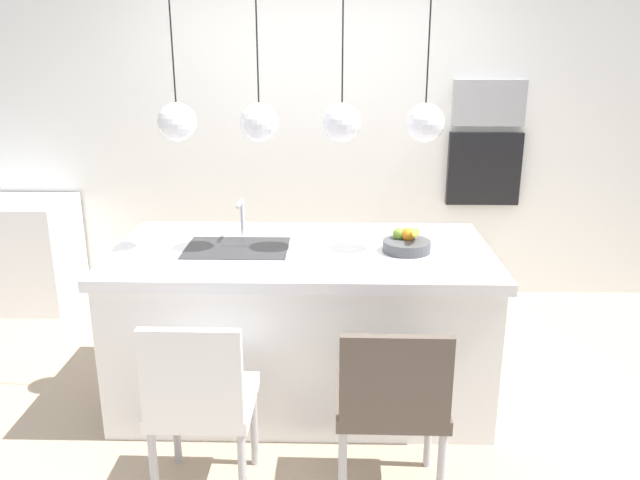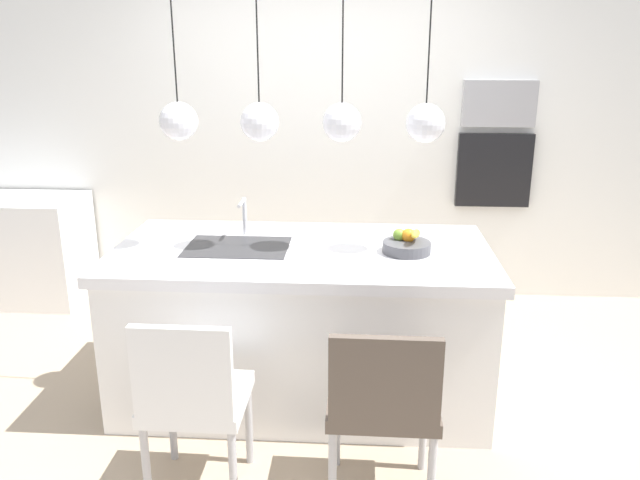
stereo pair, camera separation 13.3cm
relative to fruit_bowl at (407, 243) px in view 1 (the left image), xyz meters
name	(u,v)px [view 1 (the left image)]	position (x,y,z in m)	size (l,w,h in m)	color
floor	(303,392)	(-0.57, 0.03, -0.93)	(6.60, 6.60, 0.00)	tan
back_wall	(312,132)	(-0.57, 1.68, 0.37)	(6.00, 0.10, 2.60)	white
kitchen_island	(302,322)	(-0.57, 0.03, -0.48)	(2.06, 1.04, 0.89)	white
sink_basin	(237,249)	(-0.92, 0.03, -0.05)	(0.56, 0.40, 0.02)	#2D2D30
faucet	(242,213)	(-0.92, 0.24, 0.10)	(0.02, 0.17, 0.22)	silver
fruit_bowl	(407,243)	(0.00, 0.00, 0.00)	(0.26, 0.26, 0.14)	#4C4C51
side_counter	(0,253)	(-2.97, 1.31, -0.52)	(1.10, 0.60, 0.83)	white
microwave	(489,103)	(0.76, 1.61, 0.60)	(0.54, 0.08, 0.34)	#9E9EA3
oven	(484,169)	(0.76, 1.61, 0.10)	(0.56, 0.08, 0.56)	black
chair_near	(200,399)	(-0.96, -0.88, -0.42)	(0.44, 0.43, 0.89)	white
chair_middle	(392,399)	(-0.14, -0.87, -0.42)	(0.47, 0.44, 0.87)	brown
pendant_light_left	(177,122)	(-1.20, 0.03, 0.64)	(0.20, 0.20, 0.80)	silver
pendant_light_center_left	(259,122)	(-0.78, 0.03, 0.64)	(0.20, 0.20, 0.80)	silver
pendant_light_center_right	(342,122)	(-0.35, 0.03, 0.64)	(0.20, 0.20, 0.80)	silver
pendant_light_right	(425,122)	(0.07, 0.03, 0.64)	(0.20, 0.20, 0.80)	silver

